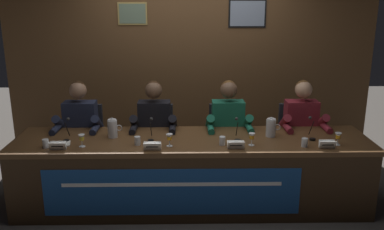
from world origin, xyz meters
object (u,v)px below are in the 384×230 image
(chair_far_right, at_px, (296,144))
(water_pitcher_right_side, at_px, (271,128))
(conference_table, at_px, (192,163))
(microphone_center_left, at_px, (151,133))
(chair_far_left, at_px, (85,145))
(nameplate_far_left, at_px, (58,146))
(juice_glass_far_left, at_px, (82,138))
(nameplate_center_right, at_px, (236,145))
(juice_glass_center_left, at_px, (169,138))
(nameplate_far_right, at_px, (327,144))
(panelist_center_left, at_px, (154,128))
(nameplate_center_left, at_px, (152,146))
(juice_glass_center_right, at_px, (252,137))
(document_stack_far_left, at_px, (59,144))
(panelist_far_left, at_px, (79,128))
(water_cup_center_right, at_px, (222,141))
(chair_center_right, at_px, (226,145))
(water_cup_center_left, at_px, (137,141))
(water_cup_far_left, at_px, (46,144))
(chair_center_left, at_px, (156,145))
(panelist_far_right, at_px, (302,127))
(water_pitcher_left_side, at_px, (113,128))
(microphone_far_right, at_px, (312,132))
(juice_glass_far_right, at_px, (338,137))
(microphone_far_left, at_px, (67,133))
(microphone_center_right, at_px, (237,133))

(chair_far_right, bearing_deg, water_pitcher_right_side, -128.13)
(conference_table, bearing_deg, microphone_center_left, 170.26)
(chair_far_left, distance_m, nameplate_far_left, 0.96)
(juice_glass_far_left, distance_m, nameplate_center_right, 1.48)
(juice_glass_center_left, relative_size, nameplate_far_right, 0.80)
(panelist_center_left, distance_m, nameplate_center_left, 0.74)
(microphone_center_left, bearing_deg, juice_glass_center_right, -9.36)
(document_stack_far_left, bearing_deg, juice_glass_center_left, -3.22)
(nameplate_center_left, bearing_deg, juice_glass_far_left, 171.04)
(panelist_far_left, relative_size, water_cup_center_right, 14.65)
(chair_center_right, bearing_deg, water_pitcher_right_side, -53.75)
(panelist_far_left, height_order, water_cup_center_left, panelist_far_left)
(document_stack_far_left, bearing_deg, nameplate_center_left, -10.31)
(juice_glass_center_left, bearing_deg, water_cup_far_left, -179.00)
(chair_center_left, relative_size, nameplate_center_right, 5.67)
(nameplate_center_right, bearing_deg, chair_center_left, 132.23)
(nameplate_far_left, height_order, panelist_center_left, panelist_center_left)
(juice_glass_center_right, bearing_deg, panelist_far_right, 42.47)
(juice_glass_center_left, xyz_separation_m, water_pitcher_left_side, (-0.59, 0.28, 0.01))
(chair_far_left, relative_size, chair_center_left, 1.00)
(juice_glass_center_left, bearing_deg, microphone_far_right, 7.49)
(water_cup_center_right, bearing_deg, chair_far_right, 39.94)
(water_cup_far_left, bearing_deg, nameplate_center_left, -4.83)
(nameplate_far_right, distance_m, microphone_far_right, 0.28)
(juice_glass_far_left, height_order, chair_center_right, chair_center_right)
(juice_glass_far_left, bearing_deg, nameplate_far_left, -159.16)
(juice_glass_far_right, bearing_deg, water_pitcher_right_side, 155.89)
(panelist_center_left, distance_m, panelist_far_right, 1.66)
(juice_glass_center_left, bearing_deg, nameplate_far_left, -175.68)
(chair_center_right, height_order, water_pitcher_left_side, water_pitcher_left_side)
(juice_glass_far_left, distance_m, nameplate_center_left, 0.69)
(chair_far_left, bearing_deg, nameplate_center_left, -47.11)
(microphone_far_left, xyz_separation_m, document_stack_far_left, (-0.05, -0.13, -0.07))
(panelist_far_left, bearing_deg, nameplate_center_right, -23.20)
(microphone_far_right, bearing_deg, chair_center_left, 158.65)
(nameplate_center_right, bearing_deg, juice_glass_far_right, 5.34)
(microphone_center_left, height_order, microphone_center_right, same)
(chair_far_right, bearing_deg, conference_table, -150.09)
(microphone_far_left, bearing_deg, water_cup_center_right, -6.01)
(microphone_center_right, distance_m, nameplate_far_right, 0.87)
(conference_table, xyz_separation_m, water_cup_far_left, (-1.40, -0.13, 0.26))
(nameplate_center_left, height_order, water_pitcher_right_side, water_pitcher_right_side)
(juice_glass_center_left, relative_size, nameplate_center_right, 0.77)
(chair_far_left, bearing_deg, microphone_far_right, -14.51)
(microphone_center_left, bearing_deg, water_cup_center_left, -133.19)
(juice_glass_far_left, xyz_separation_m, water_pitcher_right_side, (1.88, 0.28, 0.01))
(water_cup_center_right, xyz_separation_m, microphone_far_right, (0.92, 0.16, 0.04))
(juice_glass_far_left, height_order, nameplate_center_left, juice_glass_far_left)
(microphone_center_left, xyz_separation_m, chair_center_right, (0.83, 0.65, -0.36))
(water_cup_center_left, relative_size, water_pitcher_left_side, 0.40)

